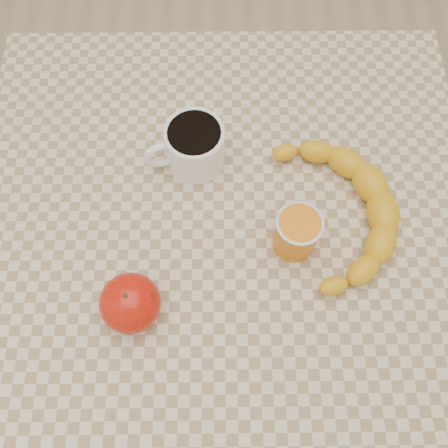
{
  "coord_description": "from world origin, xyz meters",
  "views": [
    {
      "loc": [
        -0.0,
        -0.3,
        1.47
      ],
      "look_at": [
        0.0,
        0.0,
        0.77
      ],
      "focal_mm": 40.0,
      "sensor_mm": 36.0,
      "label": 1
    }
  ],
  "objects_px": {
    "table": "(224,248)",
    "coffee_mug": "(194,145)",
    "orange_juice_glass": "(297,233)",
    "apple": "(130,303)",
    "banana": "(339,211)"
  },
  "relations": [
    {
      "from": "apple",
      "to": "banana",
      "type": "height_order",
      "value": "apple"
    },
    {
      "from": "coffee_mug",
      "to": "apple",
      "type": "height_order",
      "value": "coffee_mug"
    },
    {
      "from": "apple",
      "to": "banana",
      "type": "distance_m",
      "value": 0.34
    },
    {
      "from": "table",
      "to": "coffee_mug",
      "type": "distance_m",
      "value": 0.19
    },
    {
      "from": "table",
      "to": "apple",
      "type": "height_order",
      "value": "apple"
    },
    {
      "from": "coffee_mug",
      "to": "orange_juice_glass",
      "type": "xyz_separation_m",
      "value": [
        0.15,
        -0.15,
        -0.0
      ]
    },
    {
      "from": "orange_juice_glass",
      "to": "banana",
      "type": "height_order",
      "value": "orange_juice_glass"
    },
    {
      "from": "apple",
      "to": "banana",
      "type": "relative_size",
      "value": 0.33
    },
    {
      "from": "table",
      "to": "coffee_mug",
      "type": "bearing_deg",
      "value": 110.51
    },
    {
      "from": "coffee_mug",
      "to": "orange_juice_glass",
      "type": "height_order",
      "value": "same"
    },
    {
      "from": "table",
      "to": "orange_juice_glass",
      "type": "xyz_separation_m",
      "value": [
        0.11,
        -0.02,
        0.13
      ]
    },
    {
      "from": "banana",
      "to": "coffee_mug",
      "type": "bearing_deg",
      "value": 149.86
    },
    {
      "from": "orange_juice_glass",
      "to": "apple",
      "type": "bearing_deg",
      "value": -156.74
    },
    {
      "from": "coffee_mug",
      "to": "apple",
      "type": "xyz_separation_m",
      "value": [
        -0.08,
        -0.25,
        -0.0
      ]
    },
    {
      "from": "apple",
      "to": "banana",
      "type": "xyz_separation_m",
      "value": [
        0.31,
        0.14,
        -0.01
      ]
    }
  ]
}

